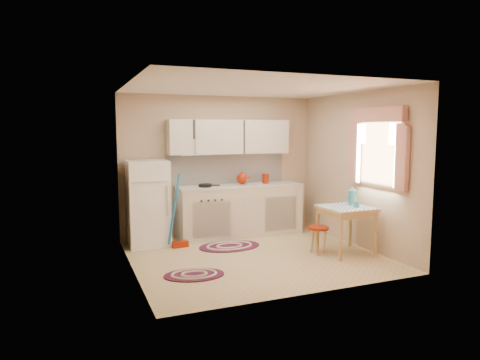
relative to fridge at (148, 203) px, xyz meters
name	(u,v)px	position (x,y,z in m)	size (l,w,h in m)	color
room_shell	(259,149)	(1.53, -1.01, 0.90)	(3.64, 3.60, 2.52)	tan
fridge	(148,203)	(0.00, 0.00, 0.00)	(0.65, 0.60, 1.40)	white
broom	(180,211)	(0.44, -0.35, -0.10)	(0.28, 0.12, 1.20)	#1C6DB2
base_cabinets	(240,211)	(1.65, 0.05, -0.26)	(2.25, 0.60, 0.88)	beige
countertop	(240,186)	(1.65, 0.05, 0.20)	(2.27, 0.62, 0.04)	beige
frying_pan	(205,185)	(0.98, 0.00, 0.24)	(0.23, 0.23, 0.05)	black
red_kettle	(242,178)	(1.69, 0.05, 0.33)	(0.22, 0.20, 0.22)	#951C05
red_canister	(266,179)	(2.15, 0.05, 0.30)	(0.12, 0.12, 0.16)	#951C05
table	(346,230)	(2.74, -1.62, -0.34)	(0.72, 0.72, 0.72)	tan
stool	(318,240)	(2.33, -1.48, -0.49)	(0.32, 0.32, 0.42)	#951C05
coffee_pot	(352,196)	(2.92, -1.50, 0.17)	(0.15, 0.13, 0.30)	teal
mug	(357,205)	(2.84, -1.72, 0.07)	(0.09, 0.09, 0.10)	teal
rug_center	(229,246)	(1.20, -0.62, -0.69)	(1.02, 0.68, 0.02)	maroon
rug_left	(194,275)	(0.28, -1.74, -0.69)	(0.80, 0.53, 0.02)	maroon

